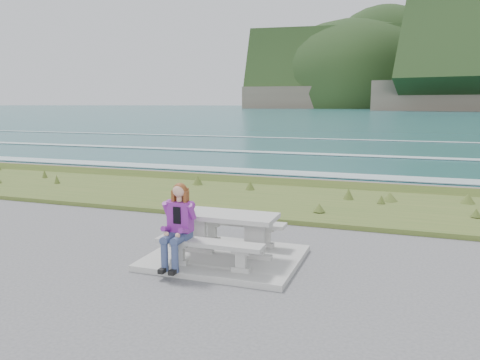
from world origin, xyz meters
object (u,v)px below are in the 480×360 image
(bench_seaward, at_px, (239,226))
(seated_woman, at_px, (176,237))
(picnic_table, at_px, (225,223))
(bench_landward, at_px, (209,247))

(bench_seaward, height_order, seated_woman, seated_woman)
(picnic_table, bearing_deg, seated_woman, -121.97)
(bench_landward, relative_size, seated_woman, 1.32)
(bench_landward, bearing_deg, bench_seaward, 90.00)
(seated_woman, bearing_deg, picnic_table, 58.97)
(picnic_table, relative_size, seated_woman, 1.32)
(picnic_table, xyz_separation_m, seated_woman, (-0.52, -0.83, -0.08))
(bench_seaward, relative_size, seated_woman, 1.32)
(bench_landward, height_order, seated_woman, seated_woman)
(picnic_table, bearing_deg, bench_landward, -90.00)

